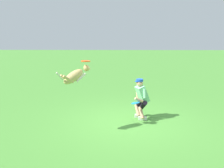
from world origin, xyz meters
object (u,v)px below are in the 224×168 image
dog (75,76)px  frisbee_flying (86,61)px  frisbee_held (136,103)px  person (141,97)px

dog → frisbee_flying: 0.49m
dog → frisbee_held: dog is taller
dog → person: bearing=-6.0°
frisbee_flying → frisbee_held: size_ratio=0.96×
frisbee_flying → dog: bearing=30.2°
person → frisbee_flying: frisbee_flying is taller
person → frisbee_held: person is taller
frisbee_flying → frisbee_held: frisbee_flying is taller
person → frisbee_held: 0.40m
frisbee_flying → frisbee_held: (-1.43, -0.68, -1.36)m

